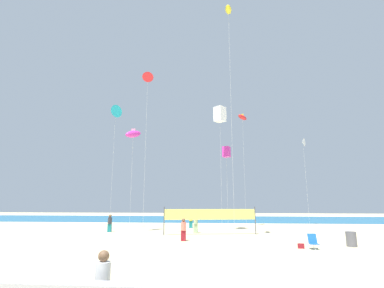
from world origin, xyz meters
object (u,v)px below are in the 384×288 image
object	(u,v)px
beachgoer_sage_shirt	(196,223)
trash_barrel	(351,239)
beachgoer_charcoal_shirt	(110,223)
kite_magenta_inflatable	(133,134)
folding_beach_chair	(313,241)
volleyball_net	(210,215)
mother_figure	(102,283)
kite_white_delta	(303,142)
kite_white_box	(220,114)
kite_magenta_box	(226,152)
kite_red_inflatable	(242,117)
beach_handbag	(301,246)
kite_yellow_inflatable	(228,10)
kite_red_delta	(148,78)
beachgoer_mustard_shirt	(191,220)
beachgoer_coral_shirt	(183,229)
kite_cyan_delta	(116,112)

from	to	relation	value
beachgoer_sage_shirt	trash_barrel	size ratio (longest dim) A/B	1.90
beachgoer_charcoal_shirt	kite_magenta_inflatable	world-z (taller)	kite_magenta_inflatable
folding_beach_chair	volleyball_net	size ratio (longest dim) A/B	0.11
mother_figure	beachgoer_charcoal_shirt	world-z (taller)	beachgoer_charcoal_shirt
volleyball_net	kite_white_delta	world-z (taller)	kite_white_delta
mother_figure	beachgoer_sage_shirt	bearing A→B (deg)	107.38
kite_white_box	folding_beach_chair	bearing A→B (deg)	-60.18
kite_white_box	kite_magenta_box	distance (m)	4.17
kite_white_box	kite_red_inflatable	size ratio (longest dim) A/B	0.94
trash_barrel	beach_handbag	world-z (taller)	trash_barrel
volleyball_net	kite_magenta_inflatable	xyz separation A→B (m)	(-7.52, 0.87, 7.74)
volleyball_net	kite_yellow_inflatable	world-z (taller)	kite_yellow_inflatable
trash_barrel	kite_red_delta	bearing A→B (deg)	165.09
kite_red_delta	kite_magenta_box	bearing A→B (deg)	42.07
beachgoer_mustard_shirt	volleyball_net	size ratio (longest dim) A/B	0.21
folding_beach_chair	beachgoer_charcoal_shirt	bearing A→B (deg)	-176.14
beachgoer_sage_shirt	kite_magenta_box	bearing A→B (deg)	87.44
kite_yellow_inflatable	beachgoer_coral_shirt	bearing A→B (deg)	178.83
folding_beach_chair	kite_yellow_inflatable	size ratio (longest dim) A/B	0.05
beachgoer_mustard_shirt	kite_magenta_box	xyz separation A→B (m)	(4.01, -2.21, 7.14)
volleyball_net	kite_red_inflatable	xyz separation A→B (m)	(3.77, 7.53, 11.11)
beach_handbag	beachgoer_mustard_shirt	bearing A→B (deg)	120.84
kite_white_delta	trash_barrel	bearing A→B (deg)	-97.77
beach_handbag	kite_white_box	distance (m)	15.46
kite_white_box	beachgoer_charcoal_shirt	bearing A→B (deg)	-175.86
trash_barrel	volleyball_net	world-z (taller)	volleyball_net
beach_handbag	volleyball_net	bearing A→B (deg)	129.21
kite_yellow_inflatable	kite_cyan_delta	xyz separation A→B (m)	(-12.44, 8.24, -5.91)
beachgoer_charcoal_shirt	kite_red_inflatable	world-z (taller)	kite_red_inflatable
beachgoer_sage_shirt	kite_white_box	size ratio (longest dim) A/B	0.14
folding_beach_chair	volleyball_net	xyz separation A→B (m)	(-6.47, 7.27, 1.17)
kite_cyan_delta	kite_red_inflatable	world-z (taller)	kite_cyan_delta
beach_handbag	kite_red_inflatable	xyz separation A→B (m)	(-2.01, 14.62, 12.60)
kite_magenta_inflatable	kite_white_delta	bearing A→B (deg)	26.99
mother_figure	volleyball_net	distance (m)	19.07
kite_yellow_inflatable	kite_magenta_box	distance (m)	13.72
kite_white_box	kite_red_delta	bearing A→B (deg)	-146.37
kite_red_delta	kite_magenta_inflatable	distance (m)	5.77
mother_figure	trash_barrel	distance (m)	17.12
mother_figure	trash_barrel	bearing A→B (deg)	68.19
folding_beach_chair	kite_red_inflatable	distance (m)	19.42
beachgoer_charcoal_shirt	kite_cyan_delta	distance (m)	12.14
kite_red_inflatable	kite_red_delta	bearing A→B (deg)	-133.66
kite_cyan_delta	kite_magenta_box	distance (m)	13.11
beachgoer_mustard_shirt	kite_white_box	bearing A→B (deg)	136.73
folding_beach_chair	kite_magenta_inflatable	size ratio (longest dim) A/B	0.09
folding_beach_chair	beach_handbag	distance (m)	0.78
kite_white_box	kite_cyan_delta	bearing A→B (deg)	171.88
kite_white_delta	beach_handbag	bearing A→B (deg)	-107.89
beachgoer_mustard_shirt	folding_beach_chair	size ratio (longest dim) A/B	1.88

